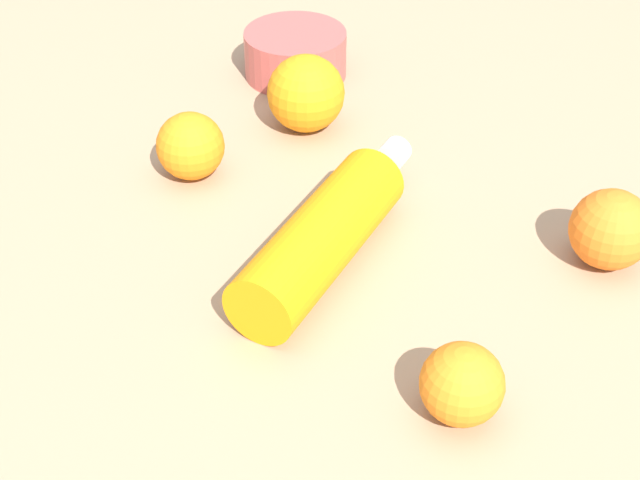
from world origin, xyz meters
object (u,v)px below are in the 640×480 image
at_px(ceramic_bowl, 295,54).
at_px(orange_1, 611,229).
at_px(orange_0, 190,146).
at_px(orange_3, 462,384).
at_px(water_bottle, 331,228).
at_px(orange_2, 306,93).

bearing_deg(ceramic_bowl, orange_1, 66.53).
xyz_separation_m(orange_0, ceramic_bowl, (-0.24, -0.01, -0.01)).
xyz_separation_m(orange_1, ceramic_bowl, (-0.18, -0.42, -0.01)).
relative_size(orange_3, ceramic_bowl, 0.53).
xyz_separation_m(water_bottle, ceramic_bowl, (-0.29, -0.20, -0.00)).
relative_size(orange_0, orange_2, 0.82).
xyz_separation_m(orange_1, orange_3, (0.23, -0.05, -0.00)).
relative_size(orange_2, orange_3, 1.32).
height_order(water_bottle, orange_3, same).
height_order(water_bottle, orange_2, orange_2).
bearing_deg(water_bottle, orange_3, -125.75).
relative_size(orange_0, orange_3, 1.08).
distance_m(orange_1, ceramic_bowl, 0.45).
distance_m(orange_0, orange_1, 0.41).
xyz_separation_m(water_bottle, orange_0, (-0.05, -0.18, 0.00)).
bearing_deg(orange_1, water_bottle, -64.06).
relative_size(orange_1, orange_3, 1.15).
relative_size(water_bottle, orange_1, 3.81).
xyz_separation_m(orange_3, ceramic_bowl, (-0.41, -0.37, -0.00)).
bearing_deg(ceramic_bowl, water_bottle, 34.16).
relative_size(orange_2, ceramic_bowl, 0.70).
xyz_separation_m(water_bottle, orange_1, (-0.11, 0.22, 0.00)).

